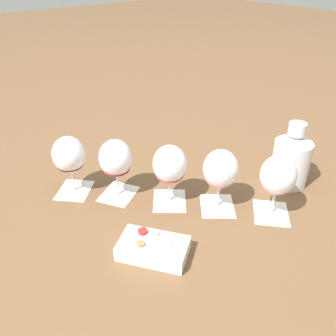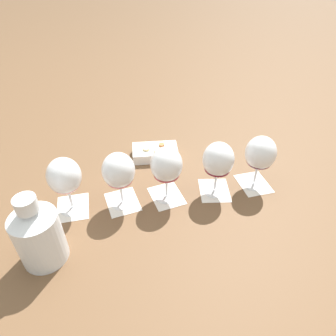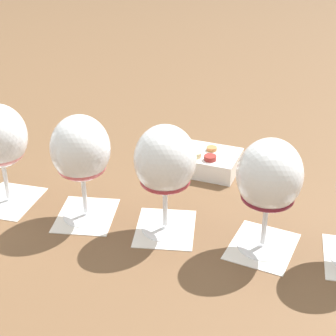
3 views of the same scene
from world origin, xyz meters
The scene contains 13 objects.
ground_plane centered at (0.00, 0.00, 0.00)m, with size 8.00×8.00×0.00m, color brown.
tasting_card_0 centered at (-0.23, -0.17, 0.00)m, with size 0.14×0.14×0.00m.
tasting_card_1 centered at (-0.11, -0.09, 0.00)m, with size 0.14×0.14×0.00m.
tasting_card_2 centered at (-0.01, 0.00, 0.00)m, with size 0.14×0.14×0.00m.
tasting_card_3 centered at (0.11, 0.09, 0.00)m, with size 0.13×0.14×0.00m.
tasting_card_4 centered at (0.21, 0.18, 0.00)m, with size 0.14×0.14×0.00m.
wine_glass_0 centered at (-0.23, -0.17, 0.11)m, with size 0.09×0.09×0.17m.
wine_glass_1 centered at (-0.11, -0.09, 0.11)m, with size 0.09×0.09×0.17m.
wine_glass_2 centered at (-0.01, 0.00, 0.11)m, with size 0.09×0.09×0.17m.
wine_glass_3 centered at (0.11, 0.09, 0.11)m, with size 0.09×0.09×0.17m.
wine_glass_4 centered at (0.21, 0.18, 0.11)m, with size 0.09×0.09×0.17m.
ceramic_vase centered at (-0.17, -0.33, 0.09)m, with size 0.11×0.11×0.20m.
snack_dish centered at (-0.14, 0.16, 0.02)m, with size 0.18×0.17×0.05m.
Camera 2 is at (0.31, -0.59, 0.64)m, focal length 32.00 mm.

